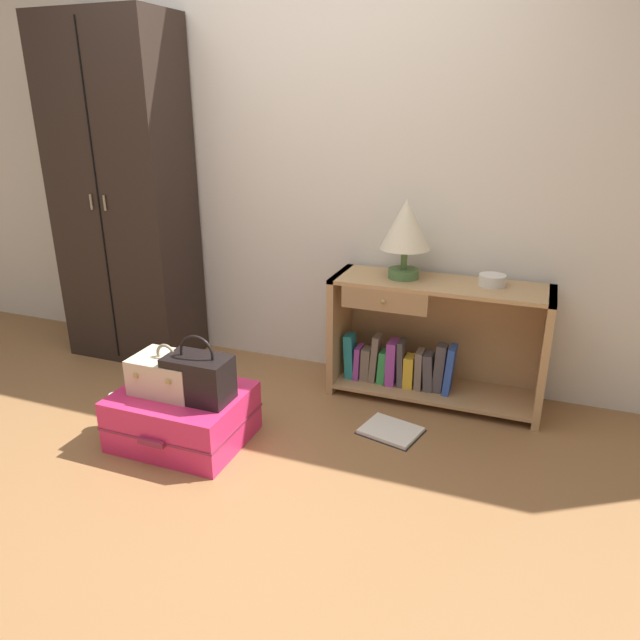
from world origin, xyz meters
The scene contains 11 objects.
ground_plane centered at (0.00, 0.00, 0.00)m, with size 9.00×9.00×0.00m, color olive.
back_wall centered at (0.00, 1.50, 1.30)m, with size 6.40×0.10×2.60m, color silver.
wardrobe centered at (-1.18, 1.20, 1.06)m, with size 0.82×0.47×2.11m.
bookshelf centered at (0.79, 1.25, 0.34)m, with size 1.19×0.39×0.70m.
table_lamp centered at (0.63, 1.25, 0.98)m, with size 0.27×0.27×0.44m.
bowl centered at (1.11, 1.27, 0.73)m, with size 0.14×0.14×0.06m, color silver.
suitcase_large centered at (-0.25, 0.33, 0.13)m, with size 0.64×0.53×0.27m.
train_case centered at (-0.32, 0.33, 0.36)m, with size 0.33×0.25×0.25m.
handbag centered at (-0.13, 0.31, 0.38)m, with size 0.31×0.19×0.33m.
bottle centered at (-0.65, 0.30, 0.09)m, with size 0.08×0.08×0.20m.
open_book_on_floor centered at (0.71, 0.77, 0.01)m, with size 0.35×0.31×0.02m.
Camera 1 is at (1.32, -1.85, 1.63)m, focal length 32.96 mm.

